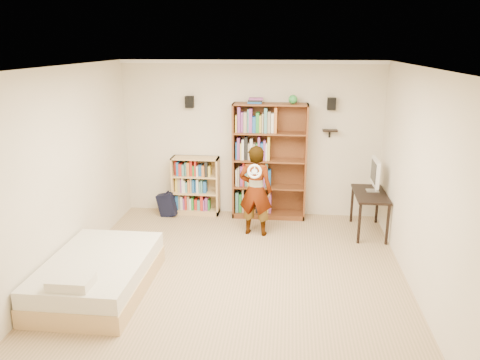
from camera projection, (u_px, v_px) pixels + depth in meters
The scene contains 14 objects.
ground at pixel (234, 277), 6.17m from camera, with size 4.50×5.00×0.01m, color tan.
room_shell at pixel (234, 147), 5.67m from camera, with size 4.52×5.02×2.71m.
crown_molding at pixel (233, 70), 5.41m from camera, with size 4.50×5.00×0.06m.
speaker_left at pixel (190, 102), 8.00m from camera, with size 0.14×0.12×0.20m, color black.
speaker_right at pixel (332, 104), 7.75m from camera, with size 0.14×0.12×0.20m, color black.
wall_shelf at pixel (330, 131), 7.89m from camera, with size 0.25×0.16×0.03m, color black.
tall_bookshelf at pixel (269, 162), 8.06m from camera, with size 1.27×0.37×2.00m, color brown, non-canonical shape.
low_bookshelf at pixel (196, 186), 8.36m from camera, with size 0.83×0.31×1.04m, color tan, non-canonical shape.
computer_desk at pixel (369, 213), 7.54m from camera, with size 0.49×0.99×0.67m, color black, non-canonical shape.
imac at pixel (374, 175), 7.46m from camera, with size 0.11×0.53×0.53m, color white, non-canonical shape.
daybed at pixel (98, 270), 5.78m from camera, with size 1.19×1.83×0.54m, color white, non-canonical shape.
person at pixel (256, 191), 7.38m from camera, with size 0.53×0.35×1.46m, color black.
wii_wheel at pixel (254, 171), 7.01m from camera, with size 0.22×0.22×0.04m, color white.
navy_bag at pixel (167, 204), 8.30m from camera, with size 0.32×0.20×0.43m, color black, non-canonical shape.
Camera 1 is at (0.67, -5.51, 2.98)m, focal length 35.00 mm.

